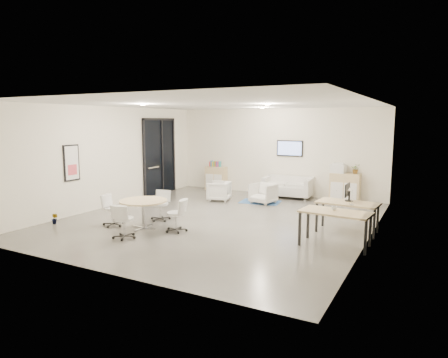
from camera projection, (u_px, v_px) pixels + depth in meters
room_shell at (219, 163)px, 10.99m from camera, size 9.60×10.60×4.80m
glass_door at (160, 154)px, 15.04m from camera, size 0.09×1.90×2.85m
artwork at (72, 163)px, 11.45m from camera, size 0.05×0.54×1.04m
wall_tv at (290, 148)px, 14.63m from camera, size 0.98×0.06×0.58m
ceiling_spots at (227, 106)px, 11.59m from camera, size 3.14×4.14×0.03m
sideboard_left at (216, 178)px, 16.03m from camera, size 0.83×0.43×0.93m
sideboard_right at (345, 187)px, 13.65m from camera, size 0.98×0.47×0.98m
books at (215, 164)px, 15.97m from camera, size 0.48×0.14×0.22m
printer at (339, 168)px, 13.67m from camera, size 0.53×0.46×0.34m
loveseat at (288, 188)px, 14.44m from camera, size 1.78×0.96×0.65m
blue_rug at (260, 202)px, 13.61m from camera, size 1.43×1.06×0.01m
armchair_left at (219, 190)px, 13.83m from camera, size 0.82×0.86×0.74m
armchair_right at (263, 192)px, 13.34m from camera, size 0.84×0.81×0.75m
desk_rear at (348, 205)px, 9.83m from camera, size 1.51×0.85×0.76m
desk_front at (335, 215)px, 8.72m from camera, size 1.56×0.88×0.78m
monitor at (348, 192)px, 9.93m from camera, size 0.20×0.50×0.44m
round_table at (143, 203)px, 10.19m from camera, size 1.21×1.21×0.74m
meeting_chairs at (144, 213)px, 10.22m from camera, size 2.46×2.46×0.82m
plant_cabinet at (356, 170)px, 13.44m from camera, size 0.36×0.38×0.25m
plant_floor at (55, 222)px, 10.70m from camera, size 0.23×0.33×0.13m
cup at (334, 208)px, 8.82m from camera, size 0.13×0.12×0.11m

